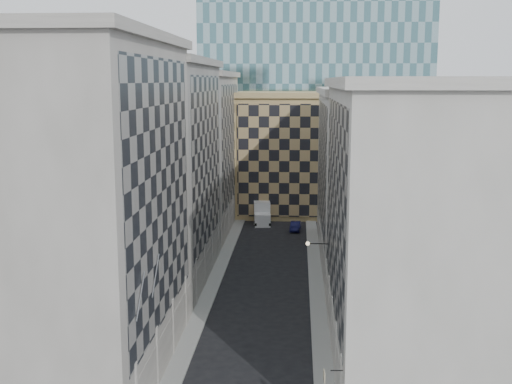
% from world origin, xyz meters
% --- Properties ---
extents(sidewalk_west, '(1.50, 100.00, 0.15)m').
position_xyz_m(sidewalk_west, '(-5.25, 30.00, 0.07)').
color(sidewalk_west, gray).
rests_on(sidewalk_west, ground).
extents(sidewalk_east, '(1.50, 100.00, 0.15)m').
position_xyz_m(sidewalk_east, '(5.25, 30.00, 0.07)').
color(sidewalk_east, gray).
rests_on(sidewalk_east, ground).
extents(bldg_left_a, '(10.80, 22.80, 23.70)m').
position_xyz_m(bldg_left_a, '(-10.88, 11.00, 11.82)').
color(bldg_left_a, gray).
rests_on(bldg_left_a, ground).
extents(bldg_left_b, '(10.80, 22.80, 22.70)m').
position_xyz_m(bldg_left_b, '(-10.88, 33.00, 11.32)').
color(bldg_left_b, gray).
rests_on(bldg_left_b, ground).
extents(bldg_left_c, '(10.80, 22.80, 21.70)m').
position_xyz_m(bldg_left_c, '(-10.88, 55.00, 10.83)').
color(bldg_left_c, gray).
rests_on(bldg_left_c, ground).
extents(bldg_right_a, '(10.80, 26.80, 20.70)m').
position_xyz_m(bldg_right_a, '(10.88, 15.00, 10.32)').
color(bldg_right_a, '#ADAA9F').
rests_on(bldg_right_a, ground).
extents(bldg_right_b, '(10.80, 28.80, 19.70)m').
position_xyz_m(bldg_right_b, '(10.89, 42.00, 9.85)').
color(bldg_right_b, '#ADAA9F').
rests_on(bldg_right_b, ground).
extents(tan_block, '(16.80, 14.80, 18.80)m').
position_xyz_m(tan_block, '(2.00, 67.90, 9.44)').
color(tan_block, tan).
rests_on(tan_block, ground).
extents(church_tower, '(7.20, 7.20, 51.50)m').
position_xyz_m(church_tower, '(0.00, 82.00, 26.95)').
color(church_tower, '#2D2823').
rests_on(church_tower, ground).
extents(flagpoles_left, '(0.10, 6.33, 2.33)m').
position_xyz_m(flagpoles_left, '(-5.90, 6.00, 8.00)').
color(flagpoles_left, gray).
rests_on(flagpoles_left, ground).
extents(bracket_lamp, '(1.98, 0.36, 0.36)m').
position_xyz_m(bracket_lamp, '(4.38, 24.00, 6.20)').
color(bracket_lamp, black).
rests_on(bracket_lamp, ground).
extents(box_truck, '(2.84, 5.92, 3.14)m').
position_xyz_m(box_truck, '(-1.90, 59.66, 1.37)').
color(box_truck, white).
rests_on(box_truck, ground).
extents(dark_car, '(1.60, 3.89, 1.25)m').
position_xyz_m(dark_car, '(3.00, 55.18, 0.63)').
color(dark_car, '#0F1037').
rests_on(dark_car, ground).
extents(shop_sign, '(1.10, 0.62, 0.69)m').
position_xyz_m(shop_sign, '(4.98, 3.00, 3.84)').
color(shop_sign, black).
rests_on(shop_sign, ground).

